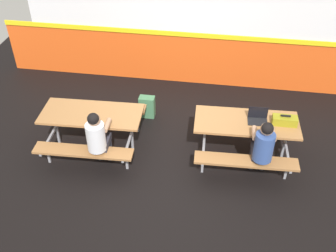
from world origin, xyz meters
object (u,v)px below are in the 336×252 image
Objects in this scene: picnic_table_right at (246,129)px; student_nearer at (98,136)px; laptop_dark at (258,118)px; toolbox_grey at (285,120)px; student_further at (263,146)px; backpack_dark at (147,107)px; picnic_table_left at (92,121)px.

picnic_table_right is 2.45m from student_nearer.
toolbox_grey is (0.43, -0.02, 0.02)m from laptop_dark.
laptop_dark is at bearing 97.75° from student_further.
student_nearer is 3.67× the size of laptop_dark.
backpack_dark is at bearing 146.01° from student_further.
picnic_table_left is 3.23m from toolbox_grey.
student_nearer is (0.27, -0.55, 0.13)m from picnic_table_left.
picnic_table_right is 1.45× the size of student_further.
student_nearer reaches higher than toolbox_grey.
student_nearer and student_further have the same top height.
picnic_table_right is 0.28m from laptop_dark.
student_further is (2.87, -0.38, 0.13)m from picnic_table_left.
picnic_table_left is 3.97× the size of backpack_dark.
toolbox_grey reaches higher than picnic_table_left.
student_nearer is 1.74m from backpack_dark.
picnic_table_left is 1.00× the size of picnic_table_right.
backpack_dark is (-2.13, 1.43, -0.49)m from student_further.
student_further is at bearing -65.32° from picnic_table_right.
laptop_dark is (0.17, 0.04, 0.21)m from picnic_table_right.
toolbox_grey is at bearing 14.13° from student_nearer.
toolbox_grey is at bearing -19.20° from backpack_dark.
laptop_dark is at bearing -22.38° from backpack_dark.
picnic_table_right is (2.61, 0.17, 0.00)m from picnic_table_left.
backpack_dark is (-2.48, 0.86, -0.60)m from toolbox_grey.
student_further is at bearing 3.76° from student_nearer.
picnic_table_left reaches higher than backpack_dark.
laptop_dark is 2.29m from backpack_dark.
picnic_table_left is 1.45× the size of student_further.
toolbox_grey is at bearing 2.31° from picnic_table_right.
picnic_table_left is 2.62m from picnic_table_right.
student_further is 3.02× the size of toolbox_grey.
picnic_table_right is 5.32× the size of laptop_dark.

